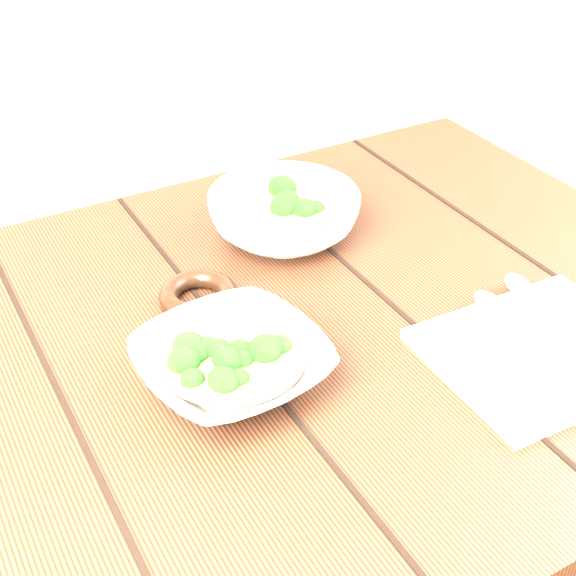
{
  "coord_description": "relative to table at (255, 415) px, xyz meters",
  "views": [
    {
      "loc": [
        -0.32,
        -0.65,
        1.33
      ],
      "look_at": [
        0.05,
        0.01,
        0.8
      ],
      "focal_mm": 50.0,
      "sensor_mm": 36.0,
      "label": 1
    }
  ],
  "objects": [
    {
      "name": "soup_bowl_back",
      "position": [
        0.14,
        0.18,
        0.15
      ],
      "size": [
        0.25,
        0.25,
        0.08
      ],
      "color": "silver",
      "rests_on": "table"
    },
    {
      "name": "spoon_right",
      "position": [
        0.31,
        -0.12,
        0.14
      ],
      "size": [
        0.09,
        0.19,
        0.01
      ],
      "color": "#9E9B8C",
      "rests_on": "napkin"
    },
    {
      "name": "soup_bowl_front",
      "position": [
        -0.05,
        -0.05,
        0.15
      ],
      "size": [
        0.22,
        0.22,
        0.06
      ],
      "color": "silver",
      "rests_on": "table"
    },
    {
      "name": "napkin",
      "position": [
        0.27,
        -0.18,
        0.13
      ],
      "size": [
        0.25,
        0.21,
        0.01
      ],
      "primitive_type": "cube",
      "rotation": [
        0.0,
        0.0,
        -0.03
      ],
      "color": "beige",
      "rests_on": "table"
    },
    {
      "name": "spoon_left",
      "position": [
        0.26,
        -0.14,
        0.14
      ],
      "size": [
        0.05,
        0.2,
        0.01
      ],
      "color": "#9E9B8C",
      "rests_on": "napkin"
    },
    {
      "name": "trivet",
      "position": [
        -0.02,
        0.1,
        0.13
      ],
      "size": [
        0.12,
        0.12,
        0.02
      ],
      "primitive_type": "torus",
      "rotation": [
        0.0,
        0.0,
        0.3
      ],
      "color": "black",
      "rests_on": "table"
    },
    {
      "name": "table",
      "position": [
        0.0,
        0.0,
        0.0
      ],
      "size": [
        1.2,
        0.8,
        0.75
      ],
      "color": "#381A10",
      "rests_on": "ground"
    }
  ]
}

